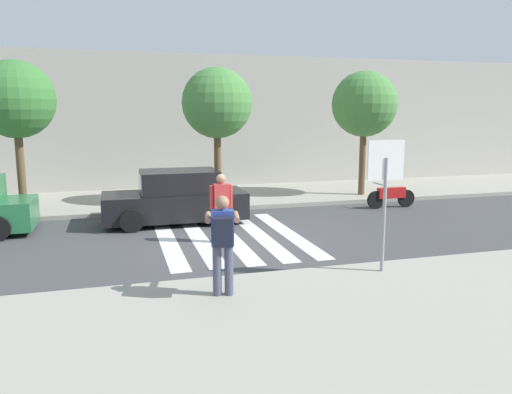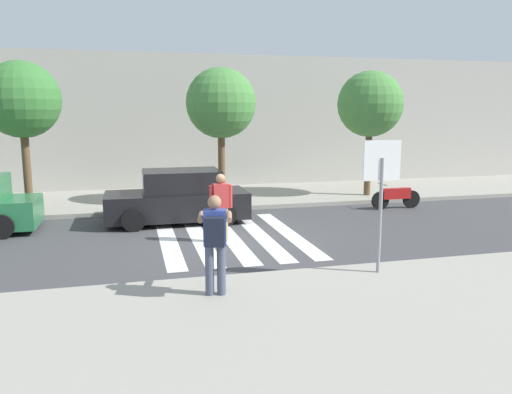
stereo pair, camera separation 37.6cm
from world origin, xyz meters
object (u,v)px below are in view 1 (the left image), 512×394
object	(u,v)px
stop_sign	(385,177)
parked_car_black	(176,198)
motorcycle	(391,196)
street_tree_east	(364,105)
street_tree_west	(15,100)
photographer_with_backpack	(223,237)
pedestrian_crossing	(221,204)
street_tree_center	(217,104)

from	to	relation	value
stop_sign	parked_car_black	bearing A→B (deg)	118.38
parked_car_black	motorcycle	bearing A→B (deg)	2.36
stop_sign	motorcycle	distance (m)	7.69
stop_sign	street_tree_east	distance (m)	9.41
stop_sign	street_tree_east	bearing A→B (deg)	64.68
stop_sign	street_tree_west	distance (m)	11.29
motorcycle	street_tree_east	world-z (taller)	street_tree_east
photographer_with_backpack	pedestrian_crossing	world-z (taller)	photographer_with_backpack
photographer_with_backpack	street_tree_east	size ratio (longest dim) A/B	0.38
street_tree_east	motorcycle	bearing A→B (deg)	-88.83
motorcycle	street_tree_west	xyz separation A→B (m)	(-11.73, 1.74, 3.15)
street_tree_center	pedestrian_crossing	bearing A→B (deg)	-100.64
parked_car_black	street_tree_center	xyz separation A→B (m)	(1.67, 2.05, 2.77)
pedestrian_crossing	street_tree_east	size ratio (longest dim) A/B	0.38
pedestrian_crossing	stop_sign	bearing A→B (deg)	-54.78
pedestrian_crossing	street_tree_east	world-z (taller)	street_tree_east
stop_sign	motorcycle	xyz separation A→B (m)	(4.02, 6.36, -1.60)
street_tree_west	street_tree_east	world-z (taller)	street_tree_west
motorcycle	street_tree_center	bearing A→B (deg)	162.67
street_tree_west	street_tree_center	world-z (taller)	street_tree_west
parked_car_black	street_tree_center	size ratio (longest dim) A/B	0.90
parked_car_black	street_tree_east	distance (m)	8.10
photographer_with_backpack	motorcycle	world-z (taller)	photographer_with_backpack
photographer_with_backpack	street_tree_center	xyz separation A→B (m)	(1.68, 8.57, 2.32)
pedestrian_crossing	street_tree_west	bearing A→B (deg)	138.70
parked_car_black	motorcycle	xyz separation A→B (m)	(7.29, 0.30, -0.31)
motorcycle	street_tree_east	size ratio (longest dim) A/B	0.39
pedestrian_crossing	motorcycle	world-z (taller)	pedestrian_crossing
stop_sign	photographer_with_backpack	world-z (taller)	stop_sign
photographer_with_backpack	street_tree_west	size ratio (longest dim) A/B	0.37
photographer_with_backpack	parked_car_black	bearing A→B (deg)	89.95
parked_car_black	motorcycle	world-z (taller)	parked_car_black
parked_car_black	street_tree_east	world-z (taller)	street_tree_east
street_tree_center	photographer_with_backpack	bearing A→B (deg)	-101.10
photographer_with_backpack	parked_car_black	xyz separation A→B (m)	(0.01, 6.52, -0.44)
motorcycle	photographer_with_backpack	bearing A→B (deg)	-136.96
photographer_with_backpack	street_tree_center	bearing A→B (deg)	78.90
stop_sign	street_tree_east	xyz separation A→B (m)	(3.98, 8.40, 1.48)
stop_sign	street_tree_west	bearing A→B (deg)	133.59
photographer_with_backpack	street_tree_east	bearing A→B (deg)	50.68
pedestrian_crossing	street_tree_center	xyz separation A→B (m)	(0.87, 4.62, 2.52)
motorcycle	street_tree_center	distance (m)	6.64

